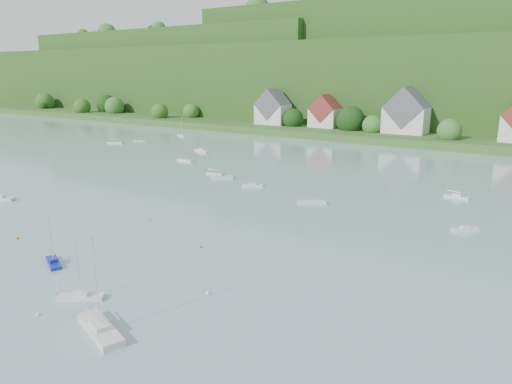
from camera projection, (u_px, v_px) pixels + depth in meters
far_shore_strip at (401, 133)px, 197.64m from camera, size 600.00×60.00×3.00m
forested_ridge at (444, 78)px, 247.53m from camera, size 620.00×181.22×69.89m
village_building_0 at (273, 110)px, 214.52m from camera, size 14.00×10.40×16.00m
village_building_1 at (325, 114)px, 202.97m from camera, size 12.00×9.36×14.00m
village_building_2 at (406, 114)px, 183.10m from camera, size 16.00×11.44×18.00m
near_sailboat_1 at (53, 262)px, 66.75m from camera, size 5.24×3.50×6.91m
near_sailboat_3 at (81, 296)px, 56.50m from camera, size 5.30×4.29×7.27m
near_sailboat_4 at (100, 329)px, 49.20m from camera, size 8.37×4.84×10.90m
mooring_buoy_0 at (17, 239)px, 77.00m from camera, size 0.48×0.48×0.48m
mooring_buoy_1 at (38, 316)px, 52.85m from camera, size 0.43×0.43×0.43m
mooring_buoy_2 at (200, 248)px, 73.11m from camera, size 0.50×0.50×0.50m
mooring_buoy_3 at (150, 220)px, 86.88m from camera, size 0.38×0.38×0.38m
mooring_buoy_4 at (208, 294)px, 57.94m from camera, size 0.48×0.48×0.48m
far_sailboat_cluster at (344, 172)px, 126.22m from camera, size 187.04×68.75×8.71m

